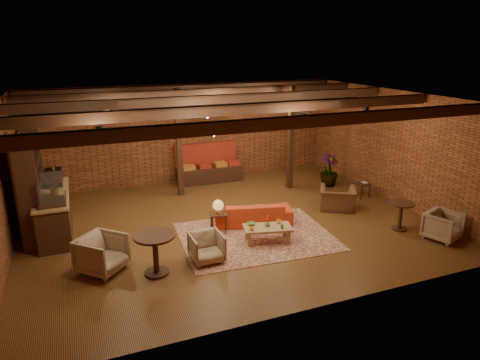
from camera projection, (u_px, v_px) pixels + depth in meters
name	position (u px, v px, depth m)	size (l,w,h in m)	color
floor	(229.00, 224.00, 11.00)	(10.00, 10.00, 0.00)	#381C0E
ceiling	(227.00, 98.00, 10.01)	(10.00, 8.00, 0.02)	black
wall_back	(187.00, 133.00, 14.05)	(10.00, 0.02, 3.20)	brown
wall_front	(312.00, 226.00, 6.96)	(10.00, 0.02, 3.20)	brown
wall_right	(392.00, 147.00, 12.25)	(0.02, 8.00, 3.20)	brown
ceiling_beams	(227.00, 103.00, 10.05)	(9.80, 6.40, 0.22)	black
ceiling_pipe	(207.00, 104.00, 11.54)	(0.12, 0.12, 9.60)	black
post_left	(179.00, 144.00, 12.60)	(0.16, 0.16, 3.20)	black
post_right	(291.00, 139.00, 13.25)	(0.16, 0.16, 3.20)	black
service_counter	(53.00, 202.00, 10.21)	(0.80, 2.50, 1.60)	black
plant_counter	(55.00, 183.00, 10.29)	(0.35, 0.39, 0.30)	#337F33
shelving_hutch	(32.00, 187.00, 10.04)	(0.52, 2.00, 2.40)	black
banquette	(209.00, 167.00, 14.20)	(2.10, 0.70, 1.00)	#A42B1B
service_sign	(212.00, 113.00, 13.23)	(0.86, 0.06, 0.30)	orange
ceiling_spotlights	(228.00, 113.00, 10.12)	(6.40, 4.40, 0.28)	black
rug	(256.00, 236.00, 10.26)	(3.55, 2.71, 0.01)	maroon
sofa	(253.00, 213.00, 10.95)	(1.95, 0.76, 0.57)	red
coffee_table	(267.00, 228.00, 9.90)	(1.20, 0.79, 0.63)	#A2724C
side_table_lamp	(218.00, 208.00, 10.34)	(0.47, 0.47, 0.83)	black
round_table_left	(155.00, 247.00, 8.45)	(0.82, 0.82, 0.85)	black
armchair_a	(102.00, 252.00, 8.60)	(0.82, 0.76, 0.84)	beige
armchair_b	(207.00, 246.00, 9.03)	(0.66, 0.62, 0.68)	beige
armchair_right	(338.00, 195.00, 11.83)	(0.96, 0.62, 0.84)	brown
side_table_book	(362.00, 184.00, 12.75)	(0.42, 0.42, 0.46)	black
round_table_right	(401.00, 212.00, 10.52)	(0.61, 0.61, 0.71)	black
armchair_far	(443.00, 225.00, 10.03)	(0.72, 0.67, 0.74)	beige
plant_tall	(331.00, 139.00, 13.45)	(1.72, 1.72, 3.08)	#4C7F4C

